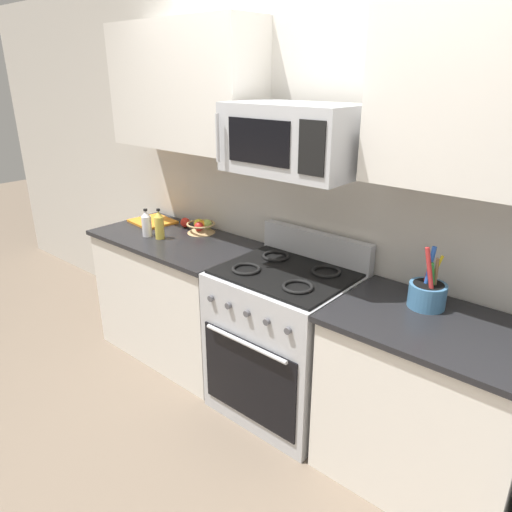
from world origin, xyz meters
The scene contains 14 objects.
ground_plane centered at (0.00, 0.00, 0.00)m, with size 16.00×16.00×0.00m, color #6B5B4C.
wall_back centered at (0.00, 1.06, 1.30)m, with size 8.00×0.10×2.60m, color beige.
counter_left centered at (-0.99, 0.67, 0.46)m, with size 1.19×0.65×0.91m.
range_oven centered at (0.00, 0.67, 0.47)m, with size 0.76×0.69×1.09m.
counter_right centered at (0.87, 0.67, 0.46)m, with size 0.96×0.65×0.91m.
microwave centered at (0.00, 0.70, 1.66)m, with size 0.72×0.44×0.36m.
upper_cabinets_left centered at (-0.99, 0.84, 1.90)m, with size 1.18×0.34×0.79m.
upper_cabinets_right centered at (0.88, 0.84, 1.90)m, with size 0.95×0.34×0.79m.
utensil_crock centered at (0.76, 0.80, 0.98)m, with size 0.18×0.18×0.32m.
fruit_basket centered at (-0.91, 0.87, 0.95)m, with size 0.21×0.21×0.10m.
apple_loose centered at (-1.10, 0.88, 0.95)m, with size 0.07×0.07×0.07m, color red.
cutting_board centered at (-1.38, 0.79, 0.92)m, with size 0.31×0.27×0.02m, color orange.
bottle_vinegar centered at (-1.15, 0.57, 1.00)m, with size 0.07×0.07×0.20m.
bottle_oil centered at (-1.04, 0.59, 1.01)m, with size 0.06×0.06×0.21m.
Camera 1 is at (1.50, -1.32, 1.99)m, focal length 33.28 mm.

